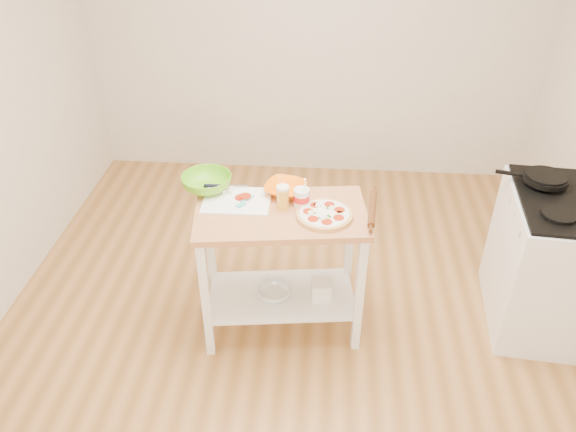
% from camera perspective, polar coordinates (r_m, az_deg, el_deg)
% --- Properties ---
extents(room_shell, '(4.04, 4.54, 2.74)m').
position_cam_1_polar(room_shell, '(2.95, 1.03, 6.61)').
color(room_shell, '#A7743D').
rests_on(room_shell, ground).
extents(prep_island, '(1.06, 0.67, 0.90)m').
position_cam_1_polar(prep_island, '(3.42, -0.69, -3.23)').
color(prep_island, '#BA7C4C').
rests_on(prep_island, ground).
extents(gas_stove, '(0.77, 0.88, 1.11)m').
position_cam_1_polar(gas_stove, '(3.96, 25.69, -4.25)').
color(gas_stove, white).
rests_on(gas_stove, ground).
extents(skillet, '(0.42, 0.27, 0.03)m').
position_cam_1_polar(skillet, '(3.79, 24.59, 3.50)').
color(skillet, black).
rests_on(skillet, gas_stove).
extents(pizza, '(0.33, 0.33, 0.05)m').
position_cam_1_polar(pizza, '(3.22, 3.69, 0.17)').
color(pizza, tan).
rests_on(pizza, prep_island).
extents(cutting_board, '(0.41, 0.31, 0.04)m').
position_cam_1_polar(cutting_board, '(3.37, -5.24, 1.65)').
color(cutting_board, white).
rests_on(cutting_board, prep_island).
extents(spatula, '(0.10, 0.14, 0.01)m').
position_cam_1_polar(spatula, '(3.34, -4.45, 1.46)').
color(spatula, '#44B8B3').
rests_on(spatula, cutting_board).
extents(knife, '(0.27, 0.04, 0.01)m').
position_cam_1_polar(knife, '(3.50, -6.96, 3.05)').
color(knife, silver).
rests_on(knife, cutting_board).
extents(orange_bowl, '(0.31, 0.31, 0.06)m').
position_cam_1_polar(orange_bowl, '(3.42, -0.24, 2.76)').
color(orange_bowl, orange).
rests_on(orange_bowl, prep_island).
extents(green_bowl, '(0.39, 0.39, 0.10)m').
position_cam_1_polar(green_bowl, '(3.49, -8.26, 3.38)').
color(green_bowl, '#60B418').
rests_on(green_bowl, prep_island).
extents(beer_pint, '(0.07, 0.07, 0.15)m').
position_cam_1_polar(beer_pint, '(3.26, -0.54, 1.92)').
color(beer_pint, gold).
rests_on(beer_pint, prep_island).
extents(yogurt_tub, '(0.09, 0.09, 0.20)m').
position_cam_1_polar(yogurt_tub, '(3.29, 1.38, 1.88)').
color(yogurt_tub, white).
rests_on(yogurt_tub, prep_island).
extents(rolling_pin, '(0.07, 0.36, 0.04)m').
position_cam_1_polar(rolling_pin, '(3.29, 8.56, 0.74)').
color(rolling_pin, '#582E14').
rests_on(rolling_pin, prep_island).
extents(shelf_glass_bowl, '(0.30, 0.30, 0.07)m').
position_cam_1_polar(shelf_glass_bowl, '(3.62, -1.39, -7.76)').
color(shelf_glass_bowl, silver).
rests_on(shelf_glass_bowl, prep_island).
extents(shelf_bin, '(0.14, 0.14, 0.12)m').
position_cam_1_polar(shelf_bin, '(3.61, 3.38, -7.45)').
color(shelf_bin, white).
rests_on(shelf_bin, prep_island).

